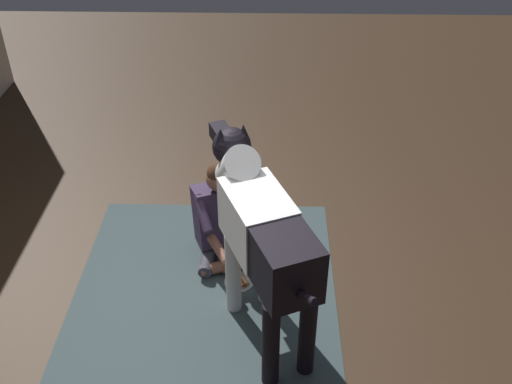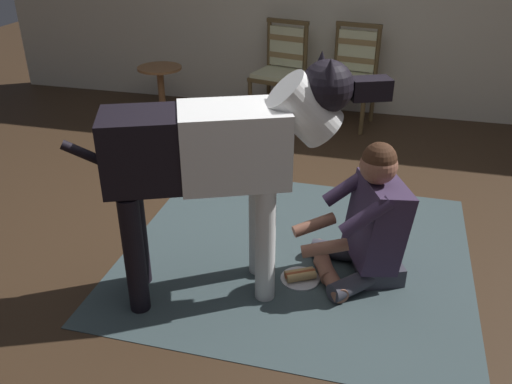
% 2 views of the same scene
% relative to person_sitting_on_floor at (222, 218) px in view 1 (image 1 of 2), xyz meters
% --- Properties ---
extents(ground_plane, '(13.32, 13.32, 0.00)m').
position_rel_person_sitting_on_floor_xyz_m(ground_plane, '(-0.54, 0.05, -0.35)').
color(ground_plane, '#392819').
extents(area_rug, '(2.16, 2.00, 0.01)m').
position_rel_person_sitting_on_floor_xyz_m(area_rug, '(-0.43, 0.11, -0.35)').
color(area_rug, '#39484B').
rests_on(area_rug, ground).
extents(person_sitting_on_floor, '(0.70, 0.62, 0.86)m').
position_rel_person_sitting_on_floor_xyz_m(person_sitting_on_floor, '(0.00, 0.00, 0.00)').
color(person_sitting_on_floor, '#393943').
rests_on(person_sitting_on_floor, ground).
extents(large_dog, '(1.56, 0.78, 1.35)m').
position_rel_person_sitting_on_floor_xyz_m(large_dog, '(-0.77, -0.33, 0.51)').
color(large_dog, silver).
rests_on(large_dog, ground).
extents(hot_dog_on_plate, '(0.24, 0.24, 0.06)m').
position_rel_person_sitting_on_floor_xyz_m(hot_dog_on_plate, '(-0.36, -0.15, -0.33)').
color(hot_dog_on_plate, silver).
rests_on(hot_dog_on_plate, ground).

